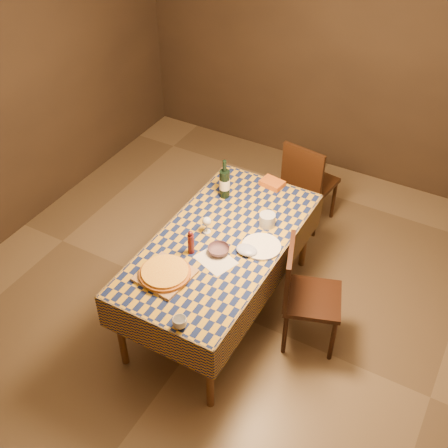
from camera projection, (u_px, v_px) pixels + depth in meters
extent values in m
plane|color=brown|center=(221.00, 308.00, 4.75)|extent=(5.00, 5.00, 0.00)
cube|color=#34271D|center=(345.00, 50.00, 5.55)|extent=(4.50, 0.10, 2.70)
cylinder|color=brown|center=(120.00, 330.00, 4.10)|extent=(0.06, 0.06, 0.75)
cylinder|color=brown|center=(210.00, 373.00, 3.82)|extent=(0.06, 0.06, 0.75)
cylinder|color=brown|center=(229.00, 207.00, 5.21)|extent=(0.06, 0.06, 0.75)
cylinder|color=brown|center=(305.00, 233.00, 4.92)|extent=(0.06, 0.06, 0.75)
cube|color=brown|center=(221.00, 244.00, 4.28)|extent=(0.90, 1.80, 0.03)
cube|color=brown|center=(221.00, 242.00, 4.26)|extent=(0.92, 1.82, 0.02)
cube|color=brown|center=(154.00, 337.00, 3.74)|extent=(0.94, 0.01, 0.30)
cube|color=brown|center=(272.00, 193.00, 4.96)|extent=(0.94, 0.01, 0.30)
cube|color=brown|center=(171.00, 236.00, 4.53)|extent=(0.01, 1.84, 0.30)
cube|color=brown|center=(275.00, 276.00, 4.18)|extent=(0.01, 1.84, 0.30)
cube|color=#A3784C|center=(165.00, 275.00, 3.96)|extent=(0.38, 0.38, 0.02)
cylinder|color=#A2571B|center=(165.00, 273.00, 3.95)|extent=(0.38, 0.38, 0.02)
cylinder|color=gold|center=(165.00, 271.00, 3.94)|extent=(0.35, 0.35, 0.02)
cylinder|color=#4A1114|center=(191.00, 244.00, 4.11)|extent=(0.05, 0.05, 0.16)
sphere|color=#4A1114|center=(190.00, 233.00, 4.04)|extent=(0.04, 0.04, 0.04)
imported|color=#573D49|center=(219.00, 250.00, 4.14)|extent=(0.19, 0.19, 0.05)
cylinder|color=silver|center=(207.00, 231.00, 4.34)|extent=(0.07, 0.07, 0.00)
cylinder|color=silver|center=(207.00, 228.00, 4.31)|extent=(0.01, 0.01, 0.07)
sphere|color=silver|center=(207.00, 221.00, 4.27)|extent=(0.07, 0.07, 0.07)
ellipsoid|color=#3F070D|center=(207.00, 222.00, 4.27)|extent=(0.05, 0.05, 0.03)
cylinder|color=black|center=(225.00, 184.00, 4.61)|extent=(0.10, 0.10, 0.25)
cylinder|color=black|center=(225.00, 166.00, 4.49)|extent=(0.04, 0.04, 0.10)
cylinder|color=beige|center=(225.00, 184.00, 4.61)|extent=(0.11, 0.11, 0.09)
cylinder|color=silver|center=(267.00, 220.00, 4.37)|extent=(0.14, 0.14, 0.10)
cube|color=#B35317|center=(272.00, 183.00, 4.78)|extent=(0.21, 0.16, 0.05)
cylinder|color=white|center=(261.00, 247.00, 4.19)|extent=(0.36, 0.36, 0.02)
imported|color=silver|center=(180.00, 323.00, 3.60)|extent=(0.11, 0.11, 0.08)
cube|color=silver|center=(216.00, 260.00, 4.09)|extent=(0.33, 0.29, 0.00)
ellipsoid|color=#ADB8DE|center=(247.00, 250.00, 4.14)|extent=(0.17, 0.13, 0.05)
cube|color=black|center=(311.00, 183.00, 5.37)|extent=(0.47, 0.47, 0.04)
cube|color=black|center=(302.00, 171.00, 5.09)|extent=(0.42, 0.09, 0.46)
cylinder|color=black|center=(334.00, 200.00, 5.55)|extent=(0.04, 0.04, 0.43)
cylinder|color=black|center=(302.00, 187.00, 5.72)|extent=(0.04, 0.04, 0.43)
cylinder|color=black|center=(315.00, 218.00, 5.33)|extent=(0.04, 0.04, 0.43)
cylinder|color=black|center=(283.00, 204.00, 5.50)|extent=(0.04, 0.04, 0.43)
cube|color=black|center=(313.00, 299.00, 4.23)|extent=(0.53, 0.53, 0.04)
cube|color=black|center=(289.00, 272.00, 4.10)|extent=(0.17, 0.41, 0.46)
cylinder|color=black|center=(332.00, 340.00, 4.23)|extent=(0.04, 0.04, 0.43)
cylinder|color=black|center=(334.00, 305.00, 4.50)|extent=(0.04, 0.04, 0.43)
cylinder|color=black|center=(285.00, 334.00, 4.27)|extent=(0.04, 0.04, 0.43)
cylinder|color=black|center=(289.00, 299.00, 4.55)|extent=(0.04, 0.04, 0.43)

